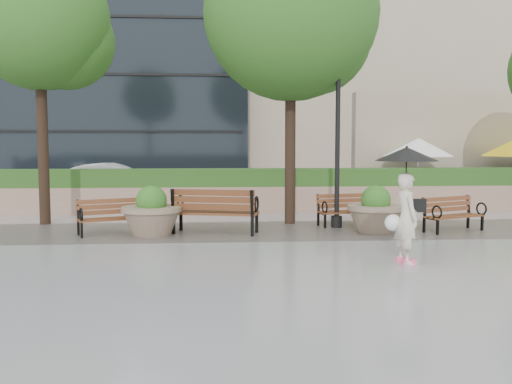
{
  "coord_description": "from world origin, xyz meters",
  "views": [
    {
      "loc": [
        -0.65,
        -10.84,
        2.18
      ],
      "look_at": [
        0.25,
        1.45,
        1.1
      ],
      "focal_mm": 40.0,
      "sensor_mm": 36.0,
      "label": 1
    }
  ],
  "objects": [
    {
      "name": "planter_left",
      "position": [
        -2.12,
        2.52,
        0.46
      ],
      "size": [
        1.4,
        1.4,
        1.18
      ],
      "color": "#7F6B56",
      "rests_on": "ground"
    },
    {
      "name": "car_right",
      "position": [
        -4.38,
        10.46,
        0.7
      ],
      "size": [
        4.37,
        1.86,
        1.4
      ],
      "primitive_type": "imported",
      "rotation": [
        0.0,
        0.0,
        1.48
      ],
      "color": "silver",
      "rests_on": "ground"
    },
    {
      "name": "ground",
      "position": [
        0.0,
        0.0,
        0.0
      ],
      "size": [
        100.0,
        100.0,
        0.0
      ],
      "primitive_type": "plane",
      "color": "gray",
      "rests_on": "ground"
    },
    {
      "name": "bench_2",
      "position": [
        -0.63,
        2.66,
        0.32
      ],
      "size": [
        2.13,
        1.29,
        1.08
      ],
      "rotation": [
        0.0,
        0.0,
        2.88
      ],
      "color": "brown",
      "rests_on": "ground"
    },
    {
      "name": "lamppost",
      "position": [
        2.46,
        3.4,
        1.96
      ],
      "size": [
        0.28,
        0.28,
        4.42
      ],
      "color": "black",
      "rests_on": "ground"
    },
    {
      "name": "cafe_wall",
      "position": [
        9.5,
        10.0,
        2.0
      ],
      "size": [
        10.0,
        0.6,
        4.0
      ],
      "primitive_type": "cube",
      "color": "tan",
      "rests_on": "ground"
    },
    {
      "name": "tree_1",
      "position": [
        1.51,
        4.25,
        5.38
      ],
      "size": [
        4.55,
        4.55,
        7.8
      ],
      "color": "black",
      "rests_on": "ground"
    },
    {
      "name": "bldg_stone",
      "position": [
        10.0,
        23.0,
        10.0
      ],
      "size": [
        18.0,
        10.0,
        20.0
      ],
      "primitive_type": "cube",
      "color": "tan",
      "rests_on": "ground"
    },
    {
      "name": "bench_1",
      "position": [
        -3.06,
        2.69,
        0.25
      ],
      "size": [
        1.66,
        1.17,
        0.84
      ],
      "rotation": [
        0.0,
        0.0,
        0.39
      ],
      "color": "brown",
      "rests_on": "ground"
    },
    {
      "name": "planter_right",
      "position": [
        3.23,
        2.55,
        0.45
      ],
      "size": [
        1.37,
        1.37,
        1.15
      ],
      "color": "#7F6B56",
      "rests_on": "ground"
    },
    {
      "name": "bench_4",
      "position": [
        5.16,
        2.54,
        0.25
      ],
      "size": [
        1.68,
        1.19,
        0.84
      ],
      "rotation": [
        0.0,
        0.0,
        0.41
      ],
      "color": "brown",
      "rests_on": "ground"
    },
    {
      "name": "patio_umb_white",
      "position": [
        6.37,
        8.35,
        1.99
      ],
      "size": [
        2.5,
        2.5,
        2.3
      ],
      "color": "black",
      "rests_on": "ground"
    },
    {
      "name": "asphalt_street",
      "position": [
        0.0,
        11.0,
        0.0
      ],
      "size": [
        40.0,
        7.0,
        0.0
      ],
      "primitive_type": "cube",
      "color": "black",
      "rests_on": "ground"
    },
    {
      "name": "bench_3",
      "position": [
        2.8,
        3.67,
        0.25
      ],
      "size": [
        1.63,
        0.95,
        0.83
      ],
      "rotation": [
        0.0,
        0.0,
        0.23
      ],
      "color": "brown",
      "rests_on": "ground"
    },
    {
      "name": "cafe_hedge",
      "position": [
        9.0,
        7.8,
        0.45
      ],
      "size": [
        8.0,
        0.5,
        0.9
      ],
      "primitive_type": "cube",
      "color": "#224818",
      "rests_on": "ground"
    },
    {
      "name": "pedestrian",
      "position": [
        2.79,
        -0.88,
        1.27
      ],
      "size": [
        1.13,
        1.13,
        2.08
      ],
      "rotation": [
        0.0,
        0.0,
        1.71
      ],
      "color": "beige",
      "rests_on": "ground"
    },
    {
      "name": "hedge_wall",
      "position": [
        0.0,
        7.0,
        0.66
      ],
      "size": [
        24.0,
        0.8,
        1.35
      ],
      "color": "#A07867",
      "rests_on": "ground"
    },
    {
      "name": "tree_0",
      "position": [
        -4.99,
        4.63,
        5.19
      ],
      "size": [
        3.69,
        3.63,
        7.15
      ],
      "color": "black",
      "rests_on": "ground"
    },
    {
      "name": "cobble_strip",
      "position": [
        0.0,
        3.0,
        0.01
      ],
      "size": [
        28.0,
        3.2,
        0.01
      ],
      "primitive_type": "cube",
      "color": "#383330",
      "rests_on": "ground"
    }
  ]
}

